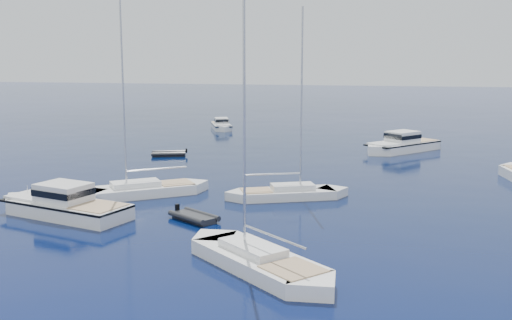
# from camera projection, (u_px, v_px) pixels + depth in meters

# --- Properties ---
(motor_cruiser_centre) EXTENTS (11.09, 6.03, 2.78)m
(motor_cruiser_centre) POSITION_uv_depth(u_px,v_px,m) (63.00, 216.00, 39.74)
(motor_cruiser_centre) COLOR silver
(motor_cruiser_centre) RESTS_ON ground
(motor_cruiser_distant) EXTENTS (9.51, 10.45, 2.85)m
(motor_cruiser_distant) POSITION_uv_depth(u_px,v_px,m) (401.00, 151.00, 66.49)
(motor_cruiser_distant) COLOR white
(motor_cruiser_distant) RESTS_ON ground
(motor_cruiser_horizon) EXTENTS (5.26, 8.21, 2.07)m
(motor_cruiser_horizon) POSITION_uv_depth(u_px,v_px,m) (222.00, 129.00, 86.83)
(motor_cruiser_horizon) COLOR silver
(motor_cruiser_horizon) RESTS_ON ground
(sailboat_mid_r) EXTENTS (10.45, 9.61, 16.59)m
(sailboat_mid_r) POSITION_uv_depth(u_px,v_px,m) (258.00, 268.00, 29.87)
(sailboat_mid_r) COLOR white
(sailboat_mid_r) RESTS_ON ground
(sailboat_mid_l) EXTENTS (10.55, 8.95, 16.25)m
(sailboat_mid_l) POSITION_uv_depth(u_px,v_px,m) (142.00, 195.00, 45.50)
(sailboat_mid_l) COLOR white
(sailboat_mid_l) RESTS_ON ground
(sailboat_centre) EXTENTS (9.94, 6.13, 14.30)m
(sailboat_centre) POSITION_uv_depth(u_px,v_px,m) (287.00, 198.00, 44.66)
(sailboat_centre) COLOR silver
(sailboat_centre) RESTS_ON ground
(tender_yellow) EXTENTS (3.43, 3.39, 0.95)m
(tender_yellow) POSITION_uv_depth(u_px,v_px,m) (64.00, 217.00, 39.40)
(tender_yellow) COLOR yellow
(tender_yellow) RESTS_ON ground
(tender_grey_near) EXTENTS (4.04, 3.59, 0.95)m
(tender_grey_near) POSITION_uv_depth(u_px,v_px,m) (194.00, 220.00, 38.63)
(tender_grey_near) COLOR black
(tender_grey_near) RESTS_ON ground
(tender_grey_far) EXTENTS (4.18, 3.15, 0.95)m
(tender_grey_far) POSITION_uv_depth(u_px,v_px,m) (169.00, 156.00, 63.57)
(tender_grey_far) COLOR black
(tender_grey_far) RESTS_ON ground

